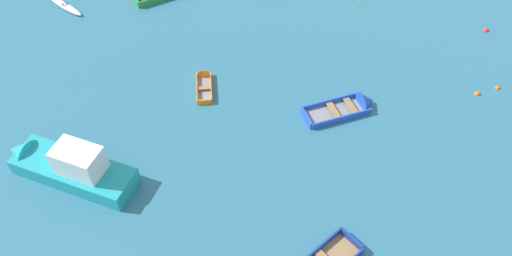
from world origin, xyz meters
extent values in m
cube|color=gray|center=(-3.26, 26.00, 0.04)|extent=(1.16, 2.44, 0.09)
cube|color=orange|center=(-3.66, 25.93, 0.17)|extent=(0.48, 2.41, 0.34)
cube|color=orange|center=(-2.86, 26.07, 0.17)|extent=(0.48, 2.41, 0.34)
cube|color=orange|center=(-3.05, 24.80, 0.17)|extent=(0.80, 0.22, 0.34)
cone|color=orange|center=(-3.48, 27.25, 0.19)|extent=(0.87, 0.69, 0.78)
cube|color=#937047|center=(-3.24, 25.87, 0.24)|extent=(0.76, 0.38, 0.03)
cube|color=#288C3D|center=(-9.31, 34.22, 0.23)|extent=(0.91, 1.23, 0.47)
cube|color=gray|center=(4.35, 24.74, 0.05)|extent=(3.70, 2.62, 0.10)
cube|color=blue|center=(4.06, 25.38, 0.20)|extent=(3.34, 1.57, 0.40)
cube|color=blue|center=(4.63, 24.10, 0.20)|extent=(3.34, 1.57, 0.40)
cube|color=blue|center=(2.70, 24.00, 0.20)|extent=(0.69, 1.31, 0.40)
cone|color=blue|center=(6.06, 25.51, 0.22)|extent=(1.30, 1.56, 1.34)
cube|color=#937047|center=(4.17, 24.66, 0.28)|extent=(0.86, 1.29, 0.03)
cube|color=#937047|center=(5.14, 25.09, 0.28)|extent=(0.86, 1.29, 0.03)
cube|color=teal|center=(-8.66, 19.23, 0.47)|extent=(6.52, 3.67, 0.93)
cone|color=teal|center=(-11.76, 20.15, 0.51)|extent=(1.67, 1.95, 1.67)
cube|color=white|center=(-8.07, 19.06, 1.63)|extent=(2.55, 2.01, 1.41)
cube|color=black|center=(-9.02, 19.34, 1.92)|extent=(0.56, 1.35, 0.62)
cube|color=navy|center=(3.10, 15.84, 0.22)|extent=(2.56, 2.65, 0.45)
cube|color=navy|center=(4.83, 16.67, 0.22)|extent=(1.03, 1.00, 0.45)
ellipsoid|color=white|center=(-14.01, 33.27, 0.15)|extent=(3.11, 2.37, 0.31)
torus|color=black|center=(-14.01, 33.27, 0.29)|extent=(0.57, 0.57, 0.07)
sphere|color=red|center=(14.33, 33.02, 0.00)|extent=(0.38, 0.38, 0.38)
sphere|color=orange|center=(13.80, 27.49, 0.00)|extent=(0.30, 0.30, 0.30)
sphere|color=orange|center=(12.51, 26.89, 0.00)|extent=(0.34, 0.34, 0.34)
camera|label=1|loc=(1.46, 5.16, 20.24)|focal=35.17mm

